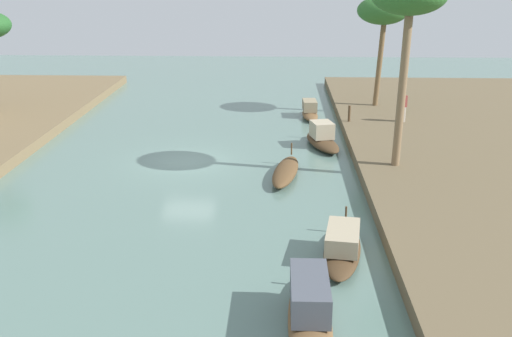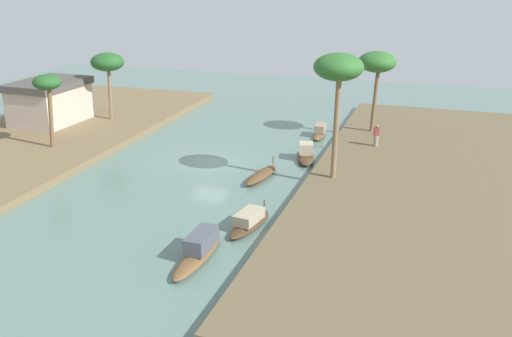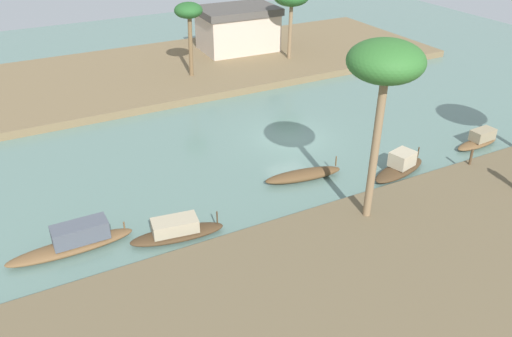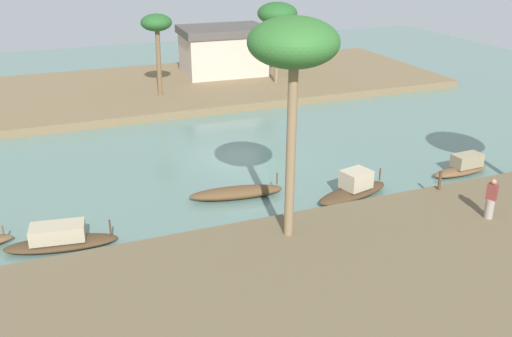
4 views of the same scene
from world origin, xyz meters
name	(u,v)px [view 3 (image 3 of 4)]	position (x,y,z in m)	size (l,w,h in m)	color
river_water	(290,138)	(0.00, 0.00, 0.00)	(71.90, 71.90, 0.00)	slate
riverbank_left	(489,279)	(0.00, -15.15, 0.27)	(41.59, 14.52, 0.53)	brown
riverbank_right	(196,66)	(0.00, 15.15, 0.27)	(41.59, 14.52, 0.53)	brown
sampan_foreground	(303,175)	(-2.02, -4.67, 0.27)	(4.41, 1.62, 1.05)	brown
sampan_upstream_small	(479,140)	(9.41, -6.23, 0.40)	(3.26, 1.06, 1.02)	brown
sampan_open_hull	(75,241)	(-14.00, -5.21, 0.48)	(5.37, 1.13, 1.27)	brown
sampan_midstream	(400,166)	(2.94, -6.59, 0.44)	(4.11, 2.14, 1.28)	#47331E
sampan_with_red_awning	(177,231)	(-9.83, -6.44, 0.39)	(4.35, 1.79, 1.01)	#47331E
mooring_post	(471,157)	(6.29, -8.30, 0.99)	(0.14, 0.14, 0.90)	#4C3823
palm_tree_left_near	(385,66)	(-1.69, -9.58, 7.65)	(3.15, 3.15, 8.16)	#7F6647
palm_tree_right_short	(189,13)	(-1.52, 12.20, 5.33)	(2.10, 2.10, 5.60)	brown
riverside_building	(238,28)	(4.78, 16.91, 2.43)	(6.91, 5.05, 3.73)	#C6B29E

